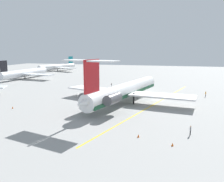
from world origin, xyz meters
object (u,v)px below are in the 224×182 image
Objects in this scene: airliner_mid_right at (26,73)px; safety_cone_tail at (138,136)px; ground_crew_portside at (190,129)px; ground_crew_near_nose at (206,93)px; safety_cone_nose at (13,108)px; safety_cone_wingtip at (172,144)px; ground_crew_near_tail at (111,85)px; main_jetliner at (123,91)px; airliner_far_right at (56,67)px.

safety_cone_tail is (-68.45, -70.53, -2.73)m from airliner_mid_right.
ground_crew_portside is 9.82m from safety_cone_tail.
ground_crew_near_nose reaches higher than safety_cone_nose.
ground_crew_near_nose is 38.78m from ground_crew_portside.
ground_crew_portside is 6.77m from safety_cone_wingtip.
safety_cone_tail is at bearing -108.43° from safety_cone_nose.
safety_cone_tail is at bearing 120.19° from ground_crew_near_tail.
ground_crew_near_tail is at bearing -21.57° from safety_cone_nose.
safety_cone_nose is (-14.20, 27.06, -3.38)m from main_jetliner.
airliner_mid_right reaches higher than ground_crew_near_tail.
airliner_far_right is 140.20m from safety_cone_wingtip.
ground_crew_portside is at bearing -127.81° from main_jetliner.
airliner_mid_right is 43.45m from airliner_far_right.
main_jetliner is 1.41× the size of airliner_far_right.
main_jetliner reaches higher than ground_crew_near_nose.
ground_crew_near_nose is at bearing -43.51° from main_jetliner.
ground_crew_portside is at bearing -27.75° from safety_cone_wingtip.
safety_cone_wingtip is at bearing -138.88° from main_jetliner.
ground_crew_near_tail is at bearing 64.91° from airliner_far_right.
airliner_mid_right is 66.59m from safety_cone_nose.
airliner_mid_right reaches higher than safety_cone_wingtip.
safety_cone_wingtip is at bearing -75.40° from ground_crew_near_nose.
ground_crew_portside is 3.28× the size of safety_cone_tail.
safety_cone_nose is 37.48m from safety_cone_tail.
ground_crew_near_tail is 0.91× the size of ground_crew_portside.
safety_cone_wingtip is at bearing -77.85° from ground_crew_portside.
airliner_far_right is 58.51× the size of safety_cone_tail.
ground_crew_near_tail is (11.38, 35.45, -0.12)m from ground_crew_near_nose.
safety_cone_nose is at bearing 71.57° from safety_cone_tail.
ground_crew_near_nose is (-69.93, -91.75, -1.75)m from airliner_far_right.
ground_crew_near_nose reaches higher than ground_crew_near_tail.
ground_crew_near_nose is 45.25m from safety_cone_wingtip.
ground_crew_near_nose is at bearing -101.02° from airliner_mid_right.
safety_cone_wingtip is at bearing 56.61° from airliner_far_right.
ground_crew_near_tail is 57.07m from ground_crew_portside.
airliner_mid_right is at bearing -179.27° from ground_crew_portside.
main_jetliner is 32.09m from safety_cone_wingtip.
main_jetliner is 29.20m from ground_crew_near_tail.
ground_crew_portside is (-64.90, -79.64, -1.87)m from airliner_mid_right.
safety_cone_tail is at bearing -118.80° from ground_crew_portside.
safety_cone_wingtip is (-14.24, -41.54, 0.00)m from safety_cone_nose.
ground_crew_near_nose is 3.33× the size of safety_cone_nose.
ground_crew_near_nose is at bearing -13.02° from safety_cone_wingtip.
airliner_mid_right is 18.97× the size of ground_crew_portside.
airliner_far_right is at bearing 35.58° from safety_cone_wingtip.
airliner_far_right is 137.30m from ground_crew_portside.
airliner_far_right is (85.56, 67.08, -0.74)m from main_jetliner.
safety_cone_tail is at bearing -147.81° from main_jetliner.
airliner_mid_right is 20.77× the size of ground_crew_near_tail.
airliner_mid_right is at bearing 47.20° from safety_cone_wingtip.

